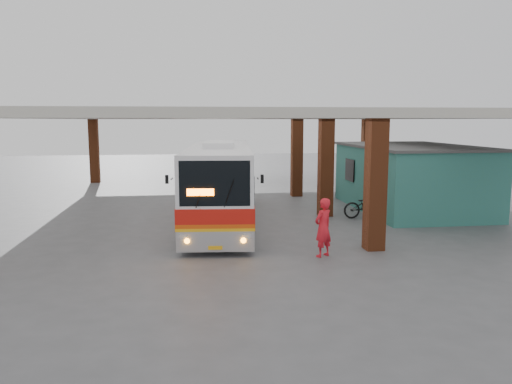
{
  "coord_description": "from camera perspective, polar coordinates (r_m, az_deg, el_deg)",
  "views": [
    {
      "loc": [
        -3.11,
        -18.59,
        4.3
      ],
      "look_at": [
        -0.56,
        0.0,
        1.58
      ],
      "focal_mm": 35.0,
      "sensor_mm": 36.0,
      "label": 1
    }
  ],
  "objects": [
    {
      "name": "canopy_roof",
      "position": [
        25.35,
        0.39,
        8.7
      ],
      "size": [
        21.0,
        23.0,
        0.3
      ],
      "primitive_type": "cube",
      "color": "beige",
      "rests_on": "brick_columns"
    },
    {
      "name": "shop_building",
      "position": [
        25.1,
        17.24,
        1.62
      ],
      "size": [
        5.2,
        8.2,
        3.11
      ],
      "color": "#2F7774",
      "rests_on": "ground"
    },
    {
      "name": "motorcycle",
      "position": [
        22.51,
        12.61,
        -1.5
      ],
      "size": [
        2.16,
        0.76,
        1.13
      ],
      "primitive_type": "imported",
      "rotation": [
        0.0,
        0.0,
        1.58
      ],
      "color": "black",
      "rests_on": "ground"
    },
    {
      "name": "brick_columns",
      "position": [
        24.12,
        3.08,
        3.18
      ],
      "size": [
        20.1,
        21.6,
        4.35
      ],
      "color": "brown",
      "rests_on": "ground"
    },
    {
      "name": "pedestrian",
      "position": [
        15.89,
        7.68,
        -4.05
      ],
      "size": [
        0.82,
        0.76,
        1.87
      ],
      "primitive_type": "imported",
      "rotation": [
        0.0,
        0.0,
        3.74
      ],
      "color": "red",
      "rests_on": "ground"
    },
    {
      "name": "coach_bus",
      "position": [
        21.21,
        -4.1,
        1.21
      ],
      "size": [
        3.56,
        11.97,
        3.44
      ],
      "rotation": [
        0.0,
        0.0,
        -0.09
      ],
      "color": "silver",
      "rests_on": "ground"
    },
    {
      "name": "red_chair",
      "position": [
        28.15,
        8.31,
        0.13
      ],
      "size": [
        0.55,
        0.55,
        0.8
      ],
      "rotation": [
        0.0,
        0.0,
        -0.39
      ],
      "color": "red",
      "rests_on": "ground"
    },
    {
      "name": "ground",
      "position": [
        19.33,
        1.65,
        -4.61
      ],
      "size": [
        90.0,
        90.0,
        0.0
      ],
      "primitive_type": "plane",
      "color": "#515154",
      "rests_on": "ground"
    }
  ]
}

